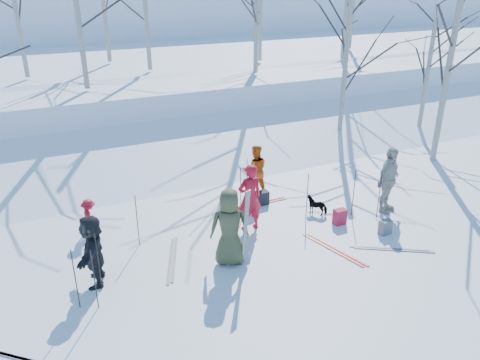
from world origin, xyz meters
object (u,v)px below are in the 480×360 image
skier_red_seated (90,217)px  skier_cream_east (388,180)px  skier_redor_behind (255,171)px  backpack_dark (262,198)px  skier_red_north (250,197)px  backpack_grey (385,227)px  dog (317,205)px  backpack_red (340,217)px  skier_olive_center (230,227)px  skier_grey_west (93,250)px

skier_red_seated → skier_cream_east: (7.68, -2.20, 0.45)m
skier_redor_behind → backpack_dark: size_ratio=3.93×
skier_red_north → skier_redor_behind: skier_red_north is taller
skier_red_north → backpack_grey: 3.55m
skier_red_seated → skier_cream_east: size_ratio=0.52×
dog → skier_cream_east: bearing=116.7°
skier_red_north → skier_cream_east: skier_cream_east is taller
backpack_dark → backpack_red: bearing=-55.6°
skier_red_north → skier_olive_center: bearing=46.5°
skier_red_north → skier_redor_behind: 2.09m
dog → skier_olive_center: bearing=-21.9°
skier_red_seated → skier_redor_behind: bearing=-90.4°
skier_red_seated → skier_grey_west: 2.20m
backpack_grey → skier_red_seated: bearing=154.7°
backpack_grey → skier_grey_west: bearing=171.5°
skier_red_north → skier_grey_west: 4.08m
backpack_grey → backpack_dark: 3.51m
skier_olive_center → backpack_dark: bearing=-110.6°
skier_red_seated → backpack_dark: (4.76, -0.36, -0.29)m
skier_red_north → skier_cream_east: bearing=168.3°
skier_olive_center → skier_red_north: 1.64m
skier_cream_east → backpack_grey: skier_cream_east is taller
dog → backpack_grey: 1.95m
skier_cream_east → backpack_red: (-1.61, -0.07, -0.73)m
skier_red_north → backpack_red: bearing=159.6°
skier_olive_center → backpack_grey: skier_olive_center is taller
skier_cream_east → backpack_dark: bearing=125.4°
skier_olive_center → skier_red_north: skier_olive_center is taller
skier_grey_west → backpack_dark: size_ratio=4.02×
skier_red_seated → dog: skier_red_seated is taller
skier_red_north → skier_grey_west: bearing=8.5°
skier_grey_west → backpack_red: 6.33m
skier_red_seated → skier_olive_center: bearing=-139.2°
skier_grey_west → skier_red_north: bearing=114.8°
skier_red_north → dog: (2.08, -0.03, -0.65)m
skier_grey_west → dog: skier_grey_west is taller
skier_red_north → skier_redor_behind: size_ratio=1.15×
backpack_grey → skier_cream_east: bearing=49.2°
skier_red_seated → dog: (5.87, -1.51, -0.23)m
backpack_red → backpack_grey: backpack_red is taller
skier_grey_west → backpack_dark: 5.34m
skier_olive_center → skier_red_seated: (-2.68, 2.69, -0.43)m
skier_red_seated → backpack_red: bearing=-114.6°
backpack_dark → skier_olive_center: bearing=-131.7°
skier_cream_east → backpack_dark: size_ratio=4.71×
skier_grey_west → skier_red_seated: bearing=-171.0°
skier_olive_center → backpack_red: 3.49m
skier_grey_west → backpack_grey: bearing=96.6°
skier_olive_center → backpack_red: skier_olive_center is taller
skier_redor_behind → backpack_red: (1.21, -2.59, -0.58)m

